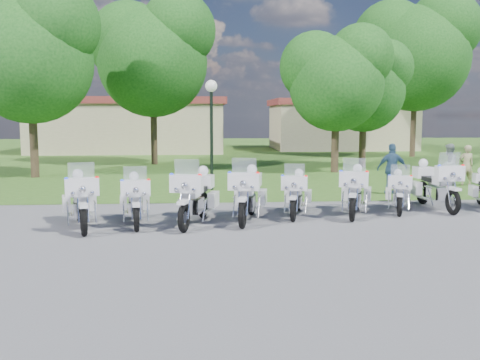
{
  "coord_description": "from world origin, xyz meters",
  "views": [
    {
      "loc": [
        -0.55,
        -13.85,
        2.78
      ],
      "look_at": [
        0.54,
        1.2,
        0.95
      ],
      "focal_mm": 40.0,
      "sensor_mm": 36.0,
      "label": 1
    }
  ],
  "objects": [
    {
      "name": "motorcycle_0",
      "position": [
        -3.56,
        -0.51,
        0.71
      ],
      "size": [
        1.26,
        2.47,
        1.7
      ],
      "rotation": [
        0.0,
        0.0,
        3.42
      ],
      "color": "black",
      "rests_on": "ground"
    },
    {
      "name": "building_east",
      "position": [
        11.0,
        30.0,
        2.07
      ],
      "size": [
        11.44,
        7.28,
        4.1
      ],
      "color": "tan",
      "rests_on": "ground"
    },
    {
      "name": "bystander_a",
      "position": [
        9.95,
        6.56,
        0.8
      ],
      "size": [
        0.6,
        0.41,
        1.6
      ],
      "primitive_type": "imported",
      "rotation": [
        0.0,
        0.0,
        3.1
      ],
      "color": "tan",
      "rests_on": "ground"
    },
    {
      "name": "motorcycle_1",
      "position": [
        -2.26,
        -0.18,
        0.65
      ],
      "size": [
        0.97,
        2.32,
        1.56
      ],
      "rotation": [
        0.0,
        0.0,
        3.29
      ],
      "color": "black",
      "rests_on": "ground"
    },
    {
      "name": "bystander_b",
      "position": [
        9.13,
        6.37,
        0.84
      ],
      "size": [
        1.02,
        1.02,
        1.67
      ],
      "primitive_type": "imported",
      "rotation": [
        0.0,
        0.0,
        -2.36
      ],
      "color": "gray",
      "rests_on": "ground"
    },
    {
      "name": "motorcycle_5",
      "position": [
        3.74,
        0.67,
        0.7
      ],
      "size": [
        1.34,
        2.38,
        1.67
      ],
      "rotation": [
        0.0,
        0.0,
        2.79
      ],
      "color": "black",
      "rests_on": "ground"
    },
    {
      "name": "tree_2",
      "position": [
        5.93,
        11.89,
        4.71
      ],
      "size": [
        5.34,
        4.56,
        7.12
      ],
      "color": "#38281C",
      "rests_on": "ground"
    },
    {
      "name": "tree_4",
      "position": [
        13.66,
        21.43,
        7.19
      ],
      "size": [
        8.15,
        6.95,
        10.86
      ],
      "color": "#38281C",
      "rests_on": "ground"
    },
    {
      "name": "lamp_post",
      "position": [
        -0.17,
        6.05,
        3.08
      ],
      "size": [
        0.44,
        0.44,
        4.07
      ],
      "color": "black",
      "rests_on": "ground"
    },
    {
      "name": "tree_1",
      "position": [
        -3.28,
        16.86,
        6.31
      ],
      "size": [
        7.15,
        6.1,
        9.53
      ],
      "color": "#38281C",
      "rests_on": "ground"
    },
    {
      "name": "motorcycle_4",
      "position": [
        2.09,
        0.69,
        0.64
      ],
      "size": [
        1.12,
        2.21,
        1.52
      ],
      "rotation": [
        0.0,
        0.0,
        2.87
      ],
      "color": "black",
      "rests_on": "ground"
    },
    {
      "name": "building_west",
      "position": [
        -6.0,
        28.0,
        2.07
      ],
      "size": [
        14.56,
        8.32,
        4.1
      ],
      "color": "tan",
      "rests_on": "ground"
    },
    {
      "name": "tree_3",
      "position": [
        8.08,
        14.44,
        4.47
      ],
      "size": [
        5.07,
        4.33,
        6.77
      ],
      "color": "#38281C",
      "rests_on": "ground"
    },
    {
      "name": "motorcycle_6",
      "position": [
        5.16,
        1.14,
        0.6
      ],
      "size": [
        1.12,
        2.06,
        1.43
      ],
      "rotation": [
        0.0,
        0.0,
        2.82
      ],
      "color": "black",
      "rests_on": "ground"
    },
    {
      "name": "ground",
      "position": [
        0.0,
        0.0,
        0.0
      ],
      "size": [
        100.0,
        100.0,
        0.0
      ],
      "primitive_type": "plane",
      "color": "#5E5E64",
      "rests_on": "ground"
    },
    {
      "name": "motorcycle_7",
      "position": [
        6.43,
        1.55,
        0.73
      ],
      "size": [
        0.91,
        2.6,
        1.74
      ],
      "rotation": [
        0.0,
        0.0,
        3.19
      ],
      "color": "black",
      "rests_on": "ground"
    },
    {
      "name": "tree_0",
      "position": [
        -8.09,
        10.72,
        5.68
      ],
      "size": [
        6.44,
        5.49,
        8.58
      ],
      "color": "#38281C",
      "rests_on": "ground"
    },
    {
      "name": "motorcycle_2",
      "position": [
        -0.71,
        -0.23,
        0.73
      ],
      "size": [
        1.26,
        2.54,
        1.74
      ],
      "rotation": [
        0.0,
        0.0,
        2.89
      ],
      "color": "black",
      "rests_on": "ground"
    },
    {
      "name": "grass_lawn",
      "position": [
        0.0,
        27.0,
        0.0
      ],
      "size": [
        100.0,
        48.0,
        0.01
      ],
      "primitive_type": "cube",
      "color": "#325A1C",
      "rests_on": "ground"
    },
    {
      "name": "bystander_c",
      "position": [
        6.16,
        4.43,
        0.9
      ],
      "size": [
        1.09,
        0.56,
        1.79
      ],
      "primitive_type": "imported",
      "rotation": [
        0.0,
        0.0,
        3.02
      ],
      "color": "#33567B",
      "rests_on": "ground"
    },
    {
      "name": "motorcycle_3",
      "position": [
        0.68,
        0.1,
        0.73
      ],
      "size": [
        1.19,
        2.55,
        1.74
      ],
      "rotation": [
        0.0,
        0.0,
        2.93
      ],
      "color": "black",
      "rests_on": "ground"
    }
  ]
}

